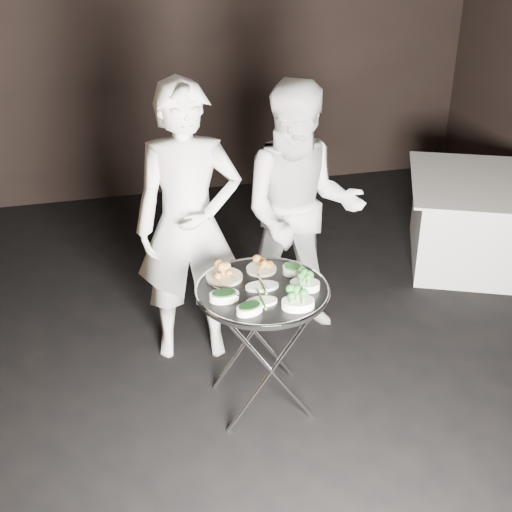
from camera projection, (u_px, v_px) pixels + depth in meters
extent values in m
cube|color=black|center=(266.00, 404.00, 4.44)|extent=(6.00, 7.00, 0.05)
cube|color=black|center=(171.00, 43.00, 6.74)|extent=(6.00, 0.05, 3.00)
cylinder|color=silver|center=(271.00, 371.00, 4.06)|extent=(0.54, 0.03, 0.80)
cylinder|color=silver|center=(271.00, 371.00, 4.06)|extent=(0.54, 0.03, 0.80)
cylinder|color=silver|center=(254.00, 331.00, 4.42)|extent=(0.54, 0.03, 0.80)
cylinder|color=silver|center=(254.00, 331.00, 4.42)|extent=(0.54, 0.03, 0.80)
cylinder|color=silver|center=(223.00, 302.00, 4.02)|extent=(0.02, 0.46, 0.02)
cylinder|color=silver|center=(301.00, 292.00, 4.12)|extent=(0.02, 0.46, 0.02)
cylinder|color=black|center=(262.00, 292.00, 4.05)|extent=(0.75, 0.75, 0.03)
torus|color=silver|center=(262.00, 289.00, 4.04)|extent=(0.77, 0.77, 0.02)
cylinder|color=beige|center=(224.00, 277.00, 4.15)|extent=(0.21, 0.21, 0.02)
cylinder|color=beige|center=(261.00, 269.00, 4.23)|extent=(0.18, 0.18, 0.02)
cylinder|color=white|center=(293.00, 270.00, 4.20)|extent=(0.12, 0.12, 0.04)
cylinder|color=silver|center=(225.00, 273.00, 4.12)|extent=(0.08, 0.16, 0.01)
cylinder|color=silver|center=(262.00, 264.00, 4.21)|extent=(0.10, 0.15, 0.01)
cylinder|color=silver|center=(295.00, 267.00, 4.18)|extent=(0.02, 0.17, 0.01)
cylinder|color=silver|center=(226.00, 291.00, 3.93)|extent=(0.12, 0.13, 0.01)
cylinder|color=silver|center=(302.00, 282.00, 4.03)|extent=(0.14, 0.12, 0.01)
cylinder|color=silver|center=(262.00, 281.00, 4.03)|extent=(0.03, 0.17, 0.01)
imported|color=silver|center=(189.00, 226.00, 4.51)|extent=(0.73, 0.53, 1.86)
imported|color=silver|center=(300.00, 211.00, 4.80)|extent=(1.00, 0.86, 1.78)
cube|color=white|center=(484.00, 223.00, 5.91)|extent=(1.12, 1.12, 0.70)
cube|color=white|center=(491.00, 183.00, 5.74)|extent=(1.26, 1.26, 0.02)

